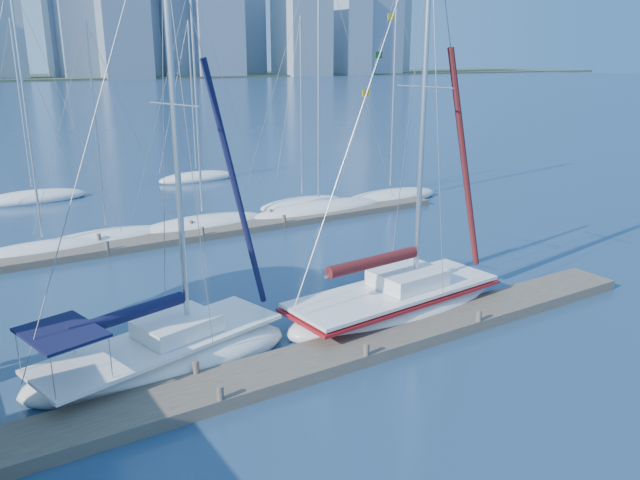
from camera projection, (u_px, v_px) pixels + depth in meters
ground at (350, 355)px, 20.64m from camera, size 700.00×700.00×0.00m
near_dock at (350, 350)px, 20.58m from camera, size 26.00×2.00×0.40m
far_dock at (214, 232)px, 34.59m from camera, size 30.00×1.80×0.36m
sailboat_navy at (161, 335)px, 19.43m from camera, size 8.93×4.77×14.64m
sailboat_maroon at (395, 288)px, 23.51m from camera, size 9.47×3.69×15.19m
bg_boat_0 at (44, 250)px, 31.13m from camera, size 7.85×3.73×13.26m
bg_boat_1 at (107, 238)px, 33.16m from camera, size 7.21×2.51×11.51m
bg_boat_2 at (203, 224)px, 35.76m from camera, size 8.05×2.91×13.55m
bg_boat_3 at (319, 209)px, 39.15m from camera, size 9.69×6.24×16.44m
bg_boat_4 at (302, 203)px, 41.19m from camera, size 6.37×4.16×12.22m
bg_boat_5 at (390, 197)px, 42.80m from camera, size 8.13×3.99×13.88m
bg_boat_6 at (33, 198)px, 42.61m from camera, size 7.27×4.97×12.26m
bg_boat_7 at (197, 177)px, 49.90m from camera, size 6.41×2.64×12.49m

